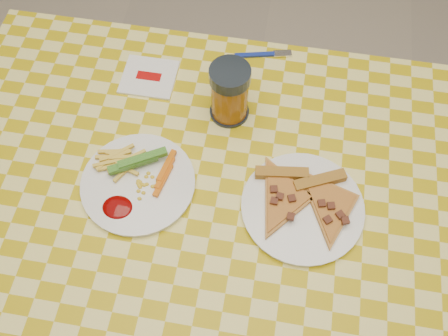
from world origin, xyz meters
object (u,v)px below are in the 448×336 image
(plate_left, at_px, (138,184))
(drink_glass, at_px, (230,93))
(table, at_px, (218,207))
(plate_right, at_px, (302,208))

(plate_left, xyz_separation_m, drink_glass, (0.16, 0.22, 0.07))
(table, height_order, plate_left, plate_left)
(plate_right, bearing_deg, drink_glass, 131.03)
(table, bearing_deg, plate_right, -3.01)
(table, height_order, plate_right, plate_right)
(table, distance_m, plate_left, 0.19)
(table, distance_m, plate_right, 0.20)
(drink_glass, bearing_deg, plate_left, -126.02)
(table, xyz_separation_m, plate_right, (0.18, -0.01, 0.08))
(plate_right, bearing_deg, plate_left, -179.51)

